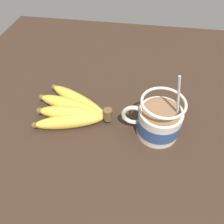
# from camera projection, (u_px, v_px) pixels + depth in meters

# --- Properties ---
(table) EXTENTS (1.07, 1.07, 0.03)m
(table) POSITION_uv_depth(u_px,v_px,m) (142.00, 139.00, 0.49)
(table) COLOR #332319
(table) RESTS_ON ground
(coffee_mug) EXTENTS (0.13, 0.09, 0.16)m
(coffee_mug) POSITION_uv_depth(u_px,v_px,m) (159.00, 121.00, 0.46)
(coffee_mug) COLOR beige
(coffee_mug) RESTS_ON table
(banana_bunch) EXTENTS (0.19, 0.16, 0.04)m
(banana_bunch) POSITION_uv_depth(u_px,v_px,m) (73.00, 110.00, 0.51)
(banana_bunch) COLOR brown
(banana_bunch) RESTS_ON table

